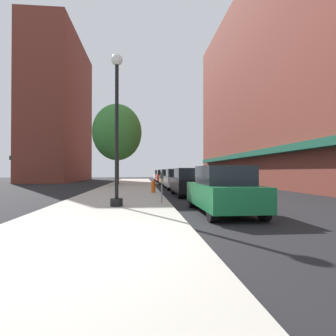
{
  "coord_description": "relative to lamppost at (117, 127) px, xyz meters",
  "views": [
    {
      "loc": [
        1.19,
        -5.34,
        1.47
      ],
      "look_at": [
        3.52,
        18.87,
        1.76
      ],
      "focal_mm": 29.22,
      "sensor_mm": 36.0,
      "label": 1
    }
  ],
  "objects": [
    {
      "name": "ground_plane",
      "position": [
        3.78,
        12.66,
        -3.2
      ],
      "size": [
        90.0,
        90.0,
        0.0
      ],
      "primitive_type": "plane",
      "color": "black"
    },
    {
      "name": "car_green",
      "position": [
        3.78,
        -1.38,
        -2.39
      ],
      "size": [
        1.8,
        4.3,
        1.66
      ],
      "rotation": [
        0.0,
        0.0,
        0.03
      ],
      "color": "black",
      "rests_on": "ground"
    },
    {
      "name": "building_right_brick",
      "position": [
        14.77,
        16.66,
        7.72
      ],
      "size": [
        6.8,
        40.0,
        21.9
      ],
      "color": "brown",
      "rests_on": "ground"
    },
    {
      "name": "car_yellow",
      "position": [
        3.78,
        17.91,
        -2.39
      ],
      "size": [
        1.8,
        4.3,
        1.66
      ],
      "rotation": [
        0.0,
        0.0,
        -0.0
      ],
      "color": "black",
      "rests_on": "ground"
    },
    {
      "name": "car_red",
      "position": [
        3.78,
        25.11,
        -2.39
      ],
      "size": [
        1.8,
        4.3,
        1.66
      ],
      "rotation": [
        0.0,
        0.0,
        -0.02
      ],
      "color": "black",
      "rests_on": "ground"
    },
    {
      "name": "car_silver",
      "position": [
        3.78,
        11.36,
        -2.39
      ],
      "size": [
        1.8,
        4.3,
        1.66
      ],
      "rotation": [
        0.0,
        0.0,
        -0.01
      ],
      "color": "black",
      "rests_on": "ground"
    },
    {
      "name": "building_far_background",
      "position": [
        -11.23,
        31.66,
        7.32
      ],
      "size": [
        6.8,
        18.0,
        21.1
      ],
      "color": "brown",
      "rests_on": "ground"
    },
    {
      "name": "parking_meter_near",
      "position": [
        1.83,
        1.07,
        -2.25
      ],
      "size": [
        0.14,
        0.09,
        1.31
      ],
      "color": "slate",
      "rests_on": "sidewalk_slab"
    },
    {
      "name": "sidewalk_slab",
      "position": [
        -0.22,
        13.66,
        -3.14
      ],
      "size": [
        4.8,
        50.0,
        0.12
      ],
      "primitive_type": "cube",
      "color": "#A8A399",
      "rests_on": "ground"
    },
    {
      "name": "lamppost",
      "position": [
        0.0,
        0.0,
        0.0
      ],
      "size": [
        0.48,
        0.48,
        5.9
      ],
      "color": "black",
      "rests_on": "sidewalk_slab"
    },
    {
      "name": "car_white",
      "position": [
        3.78,
        32.07,
        -2.39
      ],
      "size": [
        1.8,
        4.3,
        1.66
      ],
      "rotation": [
        0.0,
        0.0,
        -0.03
      ],
      "color": "black",
      "rests_on": "ground"
    },
    {
      "name": "fire_hydrant",
      "position": [
        1.7,
        6.73,
        -2.68
      ],
      "size": [
        0.33,
        0.26,
        0.79
      ],
      "color": "#E05614",
      "rests_on": "sidewalk_slab"
    },
    {
      "name": "car_black",
      "position": [
        3.78,
        5.46,
        -2.39
      ],
      "size": [
        1.8,
        4.3,
        1.66
      ],
      "rotation": [
        0.0,
        0.0,
        0.01
      ],
      "color": "black",
      "rests_on": "ground"
    },
    {
      "name": "tree_near",
      "position": [
        -1.57,
        17.75,
        2.27
      ],
      "size": [
        5.02,
        5.02,
        8.26
      ],
      "color": "#4C3823",
      "rests_on": "sidewalk_slab"
    }
  ]
}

